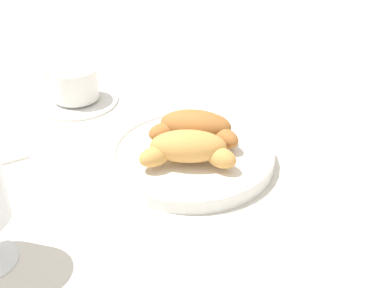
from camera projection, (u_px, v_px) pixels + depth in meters
The scene contains 6 objects.
ground_plane at pixel (178, 170), 0.71m from camera, with size 2.20×2.20×0.00m, color silver.
pastry_plate at pixel (192, 155), 0.72m from camera, with size 0.23×0.23×0.02m.
croissant_large at pixel (195, 127), 0.72m from camera, with size 0.13×0.09×0.04m.
croissant_small at pixel (188, 149), 0.67m from camera, with size 0.14×0.07×0.04m.
coffee_cup_near at pixel (75, 87), 0.86m from camera, with size 0.14×0.14×0.06m.
sugar_packet at pixel (8, 155), 0.73m from camera, with size 0.05×0.03×0.01m, color white.
Camera 1 is at (0.04, 0.58, 0.41)m, focal length 48.68 mm.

